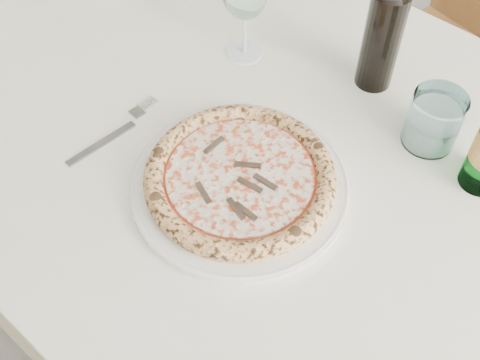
# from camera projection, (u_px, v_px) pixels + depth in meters

# --- Properties ---
(dining_table) EXTENTS (1.63, 1.05, 0.76)m
(dining_table) POSITION_uv_depth(u_px,v_px,m) (275.00, 178.00, 1.02)
(dining_table) COLOR brown
(dining_table) RESTS_ON floor
(chair_far) EXTENTS (0.48, 0.48, 0.93)m
(chair_far) POSITION_uv_depth(u_px,v_px,m) (475.00, 34.00, 1.47)
(chair_far) COLOR brown
(chair_far) RESTS_ON floor
(plate) EXTENTS (0.33, 0.33, 0.02)m
(plate) POSITION_uv_depth(u_px,v_px,m) (240.00, 185.00, 0.90)
(plate) COLOR white
(plate) RESTS_ON dining_table
(pizza) EXTENTS (0.28, 0.28, 0.03)m
(pizza) POSITION_uv_depth(u_px,v_px,m) (240.00, 177.00, 0.89)
(pizza) COLOR #EDD185
(pizza) RESTS_ON plate
(fork) EXTENTS (0.04, 0.18, 0.00)m
(fork) POSITION_uv_depth(u_px,v_px,m) (113.00, 133.00, 0.97)
(fork) COLOR slate
(fork) RESTS_ON dining_table
(tumbler) EXTENTS (0.08, 0.08, 0.09)m
(tumbler) POSITION_uv_depth(u_px,v_px,m) (433.00, 123.00, 0.93)
(tumbler) COLOR white
(tumbler) RESTS_ON dining_table
(wine_bottle) EXTENTS (0.06, 0.06, 0.26)m
(wine_bottle) POSITION_uv_depth(u_px,v_px,m) (384.00, 31.00, 0.96)
(wine_bottle) COLOR black
(wine_bottle) RESTS_ON dining_table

